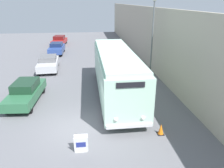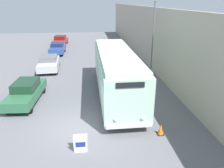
{
  "view_description": "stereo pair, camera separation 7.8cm",
  "coord_description": "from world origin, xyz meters",
  "px_view_note": "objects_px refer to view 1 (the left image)",
  "views": [
    {
      "loc": [
        0.63,
        -10.86,
        6.79
      ],
      "look_at": [
        2.12,
        1.67,
        1.95
      ],
      "focal_mm": 35.0,
      "sensor_mm": 36.0,
      "label": 1
    },
    {
      "loc": [
        0.71,
        -10.87,
        6.79
      ],
      "look_at": [
        2.12,
        1.67,
        1.95
      ],
      "focal_mm": 35.0,
      "sensor_mm": 36.0,
      "label": 2
    }
  ],
  "objects_px": {
    "streetlamp": "(153,29)",
    "traffic_cone": "(161,129)",
    "parked_car_mid": "(48,63)",
    "vintage_bus": "(116,71)",
    "parked_car_far": "(57,48)",
    "parked_car_distant": "(59,40)",
    "sign_board": "(81,144)",
    "parked_car_near": "(26,92)"
  },
  "relations": [
    {
      "from": "streetlamp",
      "to": "traffic_cone",
      "type": "relative_size",
      "value": 11.46
    },
    {
      "from": "parked_car_mid",
      "to": "vintage_bus",
      "type": "bearing_deg",
      "value": -53.07
    },
    {
      "from": "parked_car_far",
      "to": "parked_car_distant",
      "type": "xyz_separation_m",
      "value": [
        -0.33,
        6.5,
        -0.05
      ]
    },
    {
      "from": "sign_board",
      "to": "traffic_cone",
      "type": "xyz_separation_m",
      "value": [
        4.25,
        0.99,
        -0.13
      ]
    },
    {
      "from": "parked_car_mid",
      "to": "parked_car_far",
      "type": "bearing_deg",
      "value": 86.72
    },
    {
      "from": "sign_board",
      "to": "parked_car_mid",
      "type": "distance_m",
      "value": 14.13
    },
    {
      "from": "parked_car_distant",
      "to": "traffic_cone",
      "type": "bearing_deg",
      "value": -67.65
    },
    {
      "from": "sign_board",
      "to": "parked_car_far",
      "type": "distance_m",
      "value": 21.36
    },
    {
      "from": "parked_car_near",
      "to": "parked_car_far",
      "type": "xyz_separation_m",
      "value": [
        0.4,
        15.05,
        0.0
      ]
    },
    {
      "from": "sign_board",
      "to": "parked_car_distant",
      "type": "relative_size",
      "value": 0.2
    },
    {
      "from": "streetlamp",
      "to": "vintage_bus",
      "type": "bearing_deg",
      "value": -138.61
    },
    {
      "from": "sign_board",
      "to": "streetlamp",
      "type": "relative_size",
      "value": 0.13
    },
    {
      "from": "vintage_bus",
      "to": "sign_board",
      "type": "distance_m",
      "value": 7.12
    },
    {
      "from": "parked_car_mid",
      "to": "parked_car_far",
      "type": "height_order",
      "value": "parked_car_far"
    },
    {
      "from": "parked_car_far",
      "to": "parked_car_distant",
      "type": "distance_m",
      "value": 6.51
    },
    {
      "from": "streetlamp",
      "to": "parked_car_far",
      "type": "xyz_separation_m",
      "value": [
        -9.63,
        11.42,
        -3.75
      ]
    },
    {
      "from": "streetlamp",
      "to": "parked_car_near",
      "type": "relative_size",
      "value": 1.48
    },
    {
      "from": "parked_car_far",
      "to": "parked_car_distant",
      "type": "height_order",
      "value": "parked_car_far"
    },
    {
      "from": "vintage_bus",
      "to": "parked_car_mid",
      "type": "distance_m",
      "value": 9.47
    },
    {
      "from": "vintage_bus",
      "to": "streetlamp",
      "type": "bearing_deg",
      "value": 41.39
    },
    {
      "from": "parked_car_mid",
      "to": "parked_car_near",
      "type": "bearing_deg",
      "value": -96.07
    },
    {
      "from": "vintage_bus",
      "to": "traffic_cone",
      "type": "height_order",
      "value": "vintage_bus"
    },
    {
      "from": "parked_car_far",
      "to": "vintage_bus",
      "type": "bearing_deg",
      "value": -66.14
    },
    {
      "from": "sign_board",
      "to": "parked_car_mid",
      "type": "xyz_separation_m",
      "value": [
        -3.53,
        13.68,
        0.33
      ]
    },
    {
      "from": "parked_car_distant",
      "to": "parked_car_far",
      "type": "bearing_deg",
      "value": -81.66
    },
    {
      "from": "streetlamp",
      "to": "parked_car_mid",
      "type": "distance_m",
      "value": 11.11
    },
    {
      "from": "sign_board",
      "to": "parked_car_far",
      "type": "height_order",
      "value": "parked_car_far"
    },
    {
      "from": "vintage_bus",
      "to": "parked_car_distant",
      "type": "height_order",
      "value": "vintage_bus"
    },
    {
      "from": "vintage_bus",
      "to": "parked_car_distant",
      "type": "bearing_deg",
      "value": 106.83
    },
    {
      "from": "sign_board",
      "to": "traffic_cone",
      "type": "bearing_deg",
      "value": 13.06
    },
    {
      "from": "parked_car_distant",
      "to": "traffic_cone",
      "type": "relative_size",
      "value": 7.2
    },
    {
      "from": "sign_board",
      "to": "parked_car_far",
      "type": "relative_size",
      "value": 0.21
    },
    {
      "from": "parked_car_mid",
      "to": "parked_car_far",
      "type": "relative_size",
      "value": 1.07
    },
    {
      "from": "sign_board",
      "to": "traffic_cone",
      "type": "relative_size",
      "value": 1.44
    },
    {
      "from": "vintage_bus",
      "to": "sign_board",
      "type": "height_order",
      "value": "vintage_bus"
    },
    {
      "from": "parked_car_far",
      "to": "traffic_cone",
      "type": "distance_m",
      "value": 21.54
    },
    {
      "from": "sign_board",
      "to": "traffic_cone",
      "type": "height_order",
      "value": "sign_board"
    },
    {
      "from": "parked_car_near",
      "to": "traffic_cone",
      "type": "distance_m",
      "value": 9.6
    },
    {
      "from": "parked_car_distant",
      "to": "streetlamp",
      "type": "bearing_deg",
      "value": -55.53
    },
    {
      "from": "sign_board",
      "to": "parked_car_near",
      "type": "xyz_separation_m",
      "value": [
        -3.91,
        6.02,
        0.35
      ]
    },
    {
      "from": "sign_board",
      "to": "parked_car_mid",
      "type": "height_order",
      "value": "parked_car_mid"
    },
    {
      "from": "sign_board",
      "to": "streetlamp",
      "type": "xyz_separation_m",
      "value": [
        6.11,
        9.65,
        4.1
      ]
    }
  ]
}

